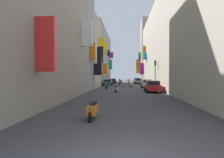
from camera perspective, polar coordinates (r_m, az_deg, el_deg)
name	(u,v)px	position (r m, az deg, el deg)	size (l,w,h in m)	color
ground_plane	(125,88)	(34.62, 3.96, -2.63)	(140.00, 140.00, 0.00)	#38383D
building_left_near	(19,2)	(16.95, -26.17, 20.08)	(7.25, 18.64, 15.56)	gray
building_left_mid_a	(70,16)	(29.41, -12.61, 18.05)	(7.29, 7.55, 21.71)	gray
building_left_mid_b	(82,53)	(35.81, -9.03, 7.89)	(7.24, 7.84, 12.99)	#9E9384
building_left_mid_c	(96,58)	(52.40, -4.85, 6.38)	(7.34, 25.97, 14.18)	gray
building_right_near	(178,41)	(30.69, 19.35, 10.68)	(7.01, 49.24, 14.78)	#BCB29E
building_right_mid_b	(151,52)	(61.01, 11.58, 8.05)	(7.36, 9.06, 19.38)	gray
parked_car_green	(108,82)	(42.50, -1.25, -0.96)	(1.99, 4.20, 1.36)	#236638
parked_car_black	(113,81)	(54.36, 0.26, -0.53)	(1.97, 4.02, 1.34)	black
parked_car_grey	(138,81)	(52.99, 7.94, -0.56)	(1.87, 4.50, 1.40)	slate
parked_car_white	(147,83)	(35.38, 10.43, -1.31)	(1.87, 4.38, 1.48)	white
parked_car_red	(152,86)	(25.75, 12.12, -2.13)	(1.92, 4.05, 1.54)	#B21E1E
parked_car_silver	(137,80)	(58.58, 7.45, -0.36)	(1.86, 4.35, 1.52)	#B7B7BC
scooter_orange	(92,110)	(9.83, -5.94, -9.25)	(0.44, 1.85, 1.13)	orange
scooter_blue	(107,86)	(30.82, -1.58, -2.22)	(0.46, 1.77, 1.13)	#2D4CAD
scooter_silver	(117,89)	(25.03, 1.37, -2.98)	(0.59, 1.88, 1.13)	#ADADB2
scooter_white	(131,85)	(36.46, 5.65, -1.72)	(0.71, 1.79, 1.13)	silver
scooter_red	(121,82)	(54.42, 2.67, -0.80)	(0.70, 1.81, 1.13)	red
pedestrian_crossing	(120,82)	(43.92, 2.30, -0.83)	(0.54, 0.54, 1.57)	#343434
pedestrian_near_left	(129,82)	(41.02, 5.07, -0.98)	(0.53, 0.53, 1.56)	#333333
traffic_light_near_corner	(155,70)	(29.78, 12.90, 2.65)	(0.26, 0.34, 4.53)	#2D2D2D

